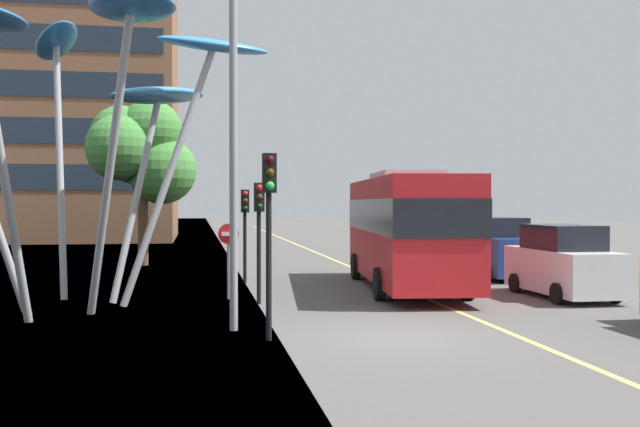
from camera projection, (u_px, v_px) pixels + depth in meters
The scene contains 12 objects.
ground at pixel (369, 340), 15.29m from camera, with size 120.00×240.00×0.10m.
red_bus at pixel (406, 225), 23.97m from camera, with size 3.60×10.40×3.83m.
leaf_sculpture at pixel (82, 63), 19.41m from camera, with size 10.73×11.10×8.40m.
traffic_light_kerb_near at pixel (269, 206), 14.89m from camera, with size 0.28×0.42×3.83m.
traffic_light_kerb_far at pixel (259, 216), 20.33m from camera, with size 0.28×0.42×3.38m.
traffic_light_island_mid at pixel (245, 215), 25.60m from camera, with size 0.28×0.42×3.28m.
car_parked_mid at pixel (562, 263), 21.84m from camera, with size 1.94×4.42×2.17m.
car_parked_far at pixel (496, 249), 27.59m from camera, with size 1.96×4.48×2.27m.
street_lamp at pixel (251, 104), 16.19m from camera, with size 1.79×0.44×7.88m.
tree_pavement_near at pixel (139, 149), 32.51m from camera, with size 4.76×4.12×7.42m.
no_entry_sign at pixel (228, 249), 21.42m from camera, with size 0.60×0.12×2.21m.
backdrop_building at pixel (48, 97), 56.61m from camera, with size 19.27×15.43×21.99m.
Camera 1 is at (-4.20, -14.87, 2.83)m, focal length 41.17 mm.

